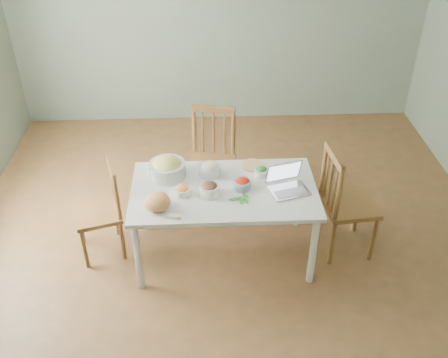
{
  "coord_description": "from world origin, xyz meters",
  "views": [
    {
      "loc": [
        -0.23,
        -3.57,
        3.27
      ],
      "look_at": [
        -0.07,
        -0.12,
        0.83
      ],
      "focal_mm": 41.06,
      "sensor_mm": 36.0,
      "label": 1
    }
  ],
  "objects_px": {
    "chair_far": "(211,162)",
    "bread_boule": "(157,202)",
    "chair_right": "(349,202)",
    "laptop": "(290,181)",
    "dining_table": "(224,222)",
    "chair_left": "(97,211)",
    "bowl_squash": "(167,168)"
  },
  "relations": [
    {
      "from": "dining_table",
      "to": "laptop",
      "type": "bearing_deg",
      "value": -6.91
    },
    {
      "from": "chair_left",
      "to": "bowl_squash",
      "type": "distance_m",
      "value": 0.74
    },
    {
      "from": "chair_left",
      "to": "bread_boule",
      "type": "relative_size",
      "value": 4.39
    },
    {
      "from": "dining_table",
      "to": "chair_right",
      "type": "distance_m",
      "value": 1.11
    },
    {
      "from": "chair_right",
      "to": "bowl_squash",
      "type": "height_order",
      "value": "chair_right"
    },
    {
      "from": "laptop",
      "to": "bread_boule",
      "type": "bearing_deg",
      "value": 173.95
    },
    {
      "from": "chair_left",
      "to": "chair_right",
      "type": "relative_size",
      "value": 0.88
    },
    {
      "from": "chair_left",
      "to": "chair_right",
      "type": "bearing_deg",
      "value": 72.35
    },
    {
      "from": "laptop",
      "to": "bowl_squash",
      "type": "bearing_deg",
      "value": 149.45
    },
    {
      "from": "chair_left",
      "to": "chair_right",
      "type": "distance_m",
      "value": 2.21
    },
    {
      "from": "chair_far",
      "to": "bread_boule",
      "type": "height_order",
      "value": "chair_far"
    },
    {
      "from": "chair_right",
      "to": "bowl_squash",
      "type": "relative_size",
      "value": 3.35
    },
    {
      "from": "bread_boule",
      "to": "laptop",
      "type": "height_order",
      "value": "laptop"
    },
    {
      "from": "chair_left",
      "to": "bowl_squash",
      "type": "bearing_deg",
      "value": 83.8
    },
    {
      "from": "bowl_squash",
      "to": "chair_right",
      "type": "bearing_deg",
      "value": -6.06
    },
    {
      "from": "dining_table",
      "to": "chair_left",
      "type": "bearing_deg",
      "value": 175.04
    },
    {
      "from": "dining_table",
      "to": "chair_right",
      "type": "relative_size",
      "value": 1.49
    },
    {
      "from": "chair_far",
      "to": "chair_right",
      "type": "distance_m",
      "value": 1.38
    },
    {
      "from": "bread_boule",
      "to": "laptop",
      "type": "distance_m",
      "value": 1.09
    },
    {
      "from": "dining_table",
      "to": "chair_right",
      "type": "bearing_deg",
      "value": 2.07
    },
    {
      "from": "chair_left",
      "to": "laptop",
      "type": "xyz_separation_m",
      "value": [
        1.65,
        -0.16,
        0.38
      ]
    },
    {
      "from": "chair_left",
      "to": "bread_boule",
      "type": "distance_m",
      "value": 0.75
    },
    {
      "from": "dining_table",
      "to": "laptop",
      "type": "height_order",
      "value": "laptop"
    },
    {
      "from": "chair_far",
      "to": "chair_left",
      "type": "distance_m",
      "value": 1.2
    },
    {
      "from": "chair_right",
      "to": "bread_boule",
      "type": "bearing_deg",
      "value": 94.2
    },
    {
      "from": "dining_table",
      "to": "bread_boule",
      "type": "distance_m",
      "value": 0.73
    },
    {
      "from": "chair_far",
      "to": "dining_table",
      "type": "bearing_deg",
      "value": -71.68
    },
    {
      "from": "chair_left",
      "to": "bowl_squash",
      "type": "xyz_separation_m",
      "value": [
        0.63,
        0.11,
        0.36
      ]
    },
    {
      "from": "chair_right",
      "to": "laptop",
      "type": "height_order",
      "value": "chair_right"
    },
    {
      "from": "bowl_squash",
      "to": "laptop",
      "type": "height_order",
      "value": "laptop"
    },
    {
      "from": "chair_right",
      "to": "bread_boule",
      "type": "height_order",
      "value": "chair_right"
    },
    {
      "from": "bread_boule",
      "to": "dining_table",
      "type": "bearing_deg",
      "value": 24.51
    }
  ]
}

